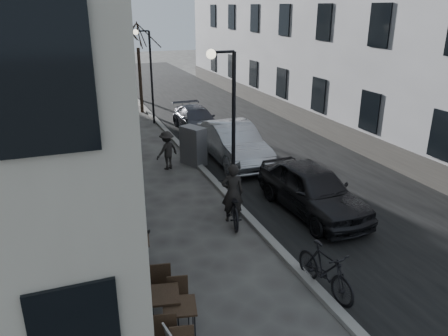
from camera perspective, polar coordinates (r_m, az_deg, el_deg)
ground at (r=9.82m, az=15.15°, el=-19.68°), size 120.00×120.00×0.00m
road at (r=24.35m, az=0.82°, el=5.59°), size 7.30×60.00×0.00m
kerb at (r=23.29m, az=-7.59°, el=4.87°), size 0.25×60.00×0.12m
streetlamp_near at (r=13.13m, az=0.57°, el=6.94°), size 0.90×0.28×5.09m
streetlamp_far at (r=24.53m, az=-9.93°, el=12.93°), size 0.90×0.28×5.09m
tree_near at (r=27.35m, az=-11.27°, el=16.75°), size 2.40×2.40×5.70m
tree_far at (r=33.27m, az=-13.17°, el=17.19°), size 2.40×2.40×5.70m
bistro_set_a at (r=9.06m, az=-5.77°, el=-18.97°), size 0.77×1.63×0.93m
bistro_set_b at (r=9.30m, az=-8.05°, el=-17.62°), size 0.81×1.75×1.00m
bistro_set_c at (r=11.29m, az=-11.28°, el=-10.63°), size 0.72×1.58×0.91m
utility_cabinet at (r=18.11m, az=-4.03°, el=2.92°), size 0.98×1.21×1.60m
bicycle at (r=13.34m, az=1.10°, el=-4.68°), size 1.26×2.27×1.13m
cyclist_rider at (r=13.19m, az=1.11°, el=-3.26°), size 0.76×0.59×1.85m
pedestrian_near at (r=12.75m, az=-11.46°, el=-5.34°), size 0.86×0.74×1.53m
pedestrian_mid at (r=17.66m, az=-7.45°, el=2.30°), size 1.17×0.98×1.57m
pedestrian_far at (r=18.66m, az=-16.14°, el=2.87°), size 1.06×0.92×1.72m
car_near at (r=14.09m, az=11.47°, el=-2.72°), size 2.06×4.67×1.56m
car_mid at (r=18.38m, az=1.24°, el=3.30°), size 1.75×4.97×1.63m
car_far at (r=23.11m, az=-3.63°, el=6.35°), size 1.77×4.35×1.26m
moped at (r=10.45m, az=13.08°, el=-12.82°), size 0.77×1.98×1.16m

